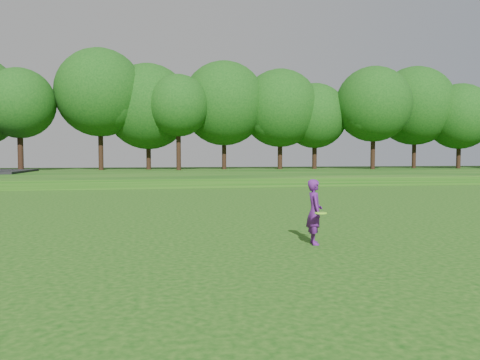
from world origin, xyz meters
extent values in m
plane|color=#0E440D|center=(0.00, 0.00, 0.00)|extent=(140.00, 140.00, 0.00)
cube|color=#0E440D|center=(0.00, 34.00, 0.30)|extent=(130.00, 30.00, 0.60)
cube|color=gray|center=(0.00, 20.00, 0.02)|extent=(130.00, 1.60, 0.04)
imported|color=#5C1B79|center=(2.33, 0.03, 0.76)|extent=(0.43, 0.59, 1.51)
cylinder|color=#95FF28|center=(2.31, -0.45, 0.79)|extent=(0.27, 0.27, 0.03)
camera|label=1|loc=(-1.38, -10.24, 2.06)|focal=35.00mm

